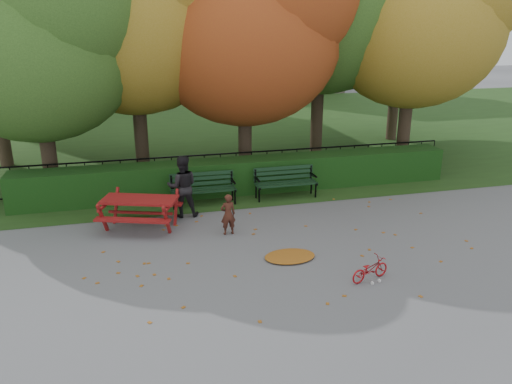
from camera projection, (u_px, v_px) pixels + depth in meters
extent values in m
plane|color=slate|center=(288.00, 254.00, 10.95)|extent=(90.00, 90.00, 0.00)
plane|color=#1E3814|center=(198.00, 130.00, 23.80)|extent=(90.00, 90.00, 0.00)
cube|color=tan|center=(276.00, 8.00, 36.64)|extent=(9.00, 6.00, 12.00)
cube|color=black|center=(242.00, 176.00, 14.92)|extent=(13.00, 0.90, 1.00)
cube|color=black|center=(236.00, 181.00, 15.79)|extent=(14.00, 0.04, 0.04)
cube|color=black|center=(236.00, 153.00, 15.50)|extent=(14.00, 0.04, 0.04)
cylinder|color=black|center=(12.00, 184.00, 14.12)|extent=(0.03, 0.03, 1.00)
cylinder|color=black|center=(139.00, 175.00, 14.94)|extent=(0.03, 0.03, 1.00)
cylinder|color=black|center=(236.00, 168.00, 15.66)|extent=(0.03, 0.03, 1.00)
cylinder|color=black|center=(325.00, 162.00, 16.37)|extent=(0.03, 0.03, 1.00)
cylinder|color=black|center=(420.00, 156.00, 17.19)|extent=(0.03, 0.03, 1.00)
cylinder|color=#2F1D18|center=(48.00, 150.00, 14.55)|extent=(0.44, 0.44, 2.62)
ellipsoid|color=#2C4C1B|center=(35.00, 50.00, 13.66)|extent=(5.60, 5.60, 5.04)
sphere|color=#2C4C1B|center=(64.00, 0.00, 12.85)|extent=(4.20, 4.20, 4.20)
cylinder|color=#2F1D18|center=(141.00, 129.00, 16.21)|extent=(0.44, 0.44, 3.15)
ellipsoid|color=olive|center=(132.00, 19.00, 15.14)|extent=(6.40, 6.40, 5.76)
cylinder|color=#2F1D18|center=(245.00, 134.00, 16.31)|extent=(0.44, 0.44, 2.80)
ellipsoid|color=#973419|center=(244.00, 38.00, 15.36)|extent=(6.00, 6.00, 5.40)
cylinder|color=#2F1D18|center=(317.00, 113.00, 18.11)|extent=(0.44, 0.44, 3.50)
ellipsoid|color=#2C4C1B|center=(321.00, 3.00, 16.92)|extent=(6.80, 6.80, 6.12)
cylinder|color=#2F1D18|center=(405.00, 124.00, 17.45)|extent=(0.44, 0.44, 2.97)
ellipsoid|color=olive|center=(414.00, 28.00, 16.44)|extent=(5.80, 5.80, 5.22)
cylinder|color=#2F1D18|center=(0.00, 119.00, 17.37)|extent=(0.44, 0.44, 3.32)
cylinder|color=#2F1D18|center=(394.00, 103.00, 21.52)|extent=(0.44, 0.44, 3.15)
ellipsoid|color=#2C4C1B|center=(401.00, 21.00, 20.45)|extent=(6.00, 6.00, 5.40)
cube|color=black|center=(205.00, 192.00, 13.64)|extent=(1.80, 0.12, 0.04)
cube|color=black|center=(204.00, 190.00, 13.81)|extent=(1.80, 0.12, 0.04)
cube|color=black|center=(203.00, 188.00, 13.97)|extent=(1.80, 0.12, 0.04)
cube|color=black|center=(202.00, 183.00, 14.02)|extent=(1.80, 0.05, 0.10)
cube|color=black|center=(202.00, 178.00, 13.97)|extent=(1.80, 0.05, 0.10)
cube|color=black|center=(202.00, 174.00, 13.93)|extent=(1.80, 0.05, 0.10)
cube|color=black|center=(173.00, 193.00, 13.61)|extent=(0.05, 0.55, 0.06)
cube|color=black|center=(171.00, 182.00, 13.79)|extent=(0.05, 0.05, 0.41)
cylinder|color=black|center=(174.00, 202.00, 13.51)|extent=(0.05, 0.05, 0.44)
cylinder|color=black|center=(172.00, 198.00, 13.84)|extent=(0.05, 0.05, 0.44)
cube|color=black|center=(172.00, 186.00, 13.57)|extent=(0.05, 0.45, 0.04)
cube|color=black|center=(234.00, 188.00, 14.01)|extent=(0.05, 0.55, 0.06)
cube|color=black|center=(231.00, 178.00, 14.19)|extent=(0.05, 0.05, 0.41)
cylinder|color=black|center=(235.00, 197.00, 13.91)|extent=(0.05, 0.05, 0.44)
cylinder|color=black|center=(232.00, 193.00, 14.24)|extent=(0.05, 0.05, 0.44)
cube|color=black|center=(233.00, 181.00, 13.97)|extent=(0.05, 0.45, 0.04)
cube|color=black|center=(288.00, 185.00, 14.21)|extent=(1.80, 0.12, 0.04)
cube|color=black|center=(286.00, 183.00, 14.37)|extent=(1.80, 0.12, 0.04)
cube|color=black|center=(284.00, 182.00, 14.54)|extent=(1.80, 0.12, 0.04)
cube|color=black|center=(283.00, 177.00, 14.59)|extent=(1.80, 0.05, 0.10)
cube|color=black|center=(283.00, 172.00, 14.54)|extent=(1.80, 0.05, 0.10)
cube|color=black|center=(284.00, 168.00, 14.50)|extent=(1.80, 0.05, 0.10)
cube|color=black|center=(258.00, 186.00, 14.18)|extent=(0.05, 0.55, 0.06)
cube|color=black|center=(255.00, 176.00, 14.36)|extent=(0.05, 0.05, 0.41)
cylinder|color=black|center=(259.00, 195.00, 14.08)|extent=(0.05, 0.05, 0.44)
cylinder|color=black|center=(256.00, 191.00, 14.41)|extent=(0.05, 0.05, 0.44)
cube|color=black|center=(257.00, 179.00, 14.13)|extent=(0.05, 0.45, 0.04)
cube|color=black|center=(314.00, 182.00, 14.58)|extent=(0.05, 0.55, 0.06)
cube|color=black|center=(311.00, 172.00, 14.76)|extent=(0.05, 0.05, 0.41)
cylinder|color=black|center=(316.00, 190.00, 14.48)|extent=(0.05, 0.05, 0.44)
cylinder|color=black|center=(311.00, 187.00, 14.81)|extent=(0.05, 0.05, 0.44)
cube|color=black|center=(314.00, 175.00, 14.54)|extent=(0.05, 0.45, 0.04)
cube|color=maroon|center=(139.00, 200.00, 12.13)|extent=(1.95, 1.31, 0.06)
cube|color=maroon|center=(132.00, 220.00, 11.66)|extent=(1.78, 0.84, 0.05)
cube|color=maroon|center=(148.00, 203.00, 12.80)|extent=(1.78, 0.84, 0.05)
cube|color=maroon|center=(103.00, 218.00, 11.88)|extent=(0.23, 0.51, 0.88)
cube|color=maroon|center=(116.00, 205.00, 12.73)|extent=(0.23, 0.51, 0.88)
cube|color=maroon|center=(109.00, 202.00, 12.23)|extent=(0.51, 1.29, 0.06)
cube|color=maroon|center=(167.00, 221.00, 11.75)|extent=(0.23, 0.51, 0.88)
cube|color=maroon|center=(176.00, 207.00, 12.60)|extent=(0.23, 0.51, 0.88)
cube|color=maroon|center=(171.00, 204.00, 12.09)|extent=(0.51, 1.29, 0.06)
cube|color=maroon|center=(140.00, 213.00, 12.24)|extent=(1.53, 0.60, 0.06)
ellipsoid|color=maroon|center=(290.00, 256.00, 10.76)|extent=(1.33, 1.14, 0.08)
imported|color=#421E15|center=(228.00, 214.00, 11.85)|extent=(0.39, 0.27, 1.01)
imported|color=black|center=(182.00, 186.00, 12.89)|extent=(0.84, 0.68, 1.63)
imported|color=#A10E13|center=(370.00, 269.00, 9.77)|extent=(0.94, 0.55, 0.47)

